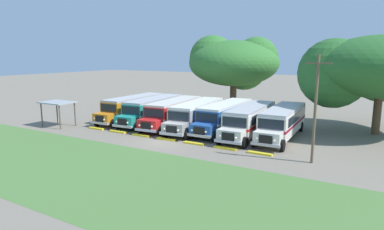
# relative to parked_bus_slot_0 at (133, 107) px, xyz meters

# --- Properties ---
(ground_plane) EXTENTS (220.00, 220.00, 0.00)m
(ground_plane) POSITION_rel_parked_bus_slot_0_xyz_m (9.03, -6.76, -1.58)
(ground_plane) COLOR slate
(foreground_grass_strip) EXTENTS (80.00, 11.45, 0.01)m
(foreground_grass_strip) POSITION_rel_parked_bus_slot_0_xyz_m (9.03, -15.43, -1.58)
(foreground_grass_strip) COLOR #4C7538
(foreground_grass_strip) RESTS_ON ground_plane
(parked_bus_slot_0) EXTENTS (2.90, 10.87, 2.82)m
(parked_bus_slot_0) POSITION_rel_parked_bus_slot_0_xyz_m (0.00, 0.00, 0.00)
(parked_bus_slot_0) COLOR orange
(parked_bus_slot_0) RESTS_ON ground_plane
(parked_bus_slot_1) EXTENTS (3.26, 10.93, 2.82)m
(parked_bus_slot_1) POSITION_rel_parked_bus_slot_0_xyz_m (3.01, -0.05, 0.00)
(parked_bus_slot_1) COLOR teal
(parked_bus_slot_1) RESTS_ON ground_plane
(parked_bus_slot_2) EXTENTS (3.51, 10.97, 2.82)m
(parked_bus_slot_2) POSITION_rel_parked_bus_slot_0_xyz_m (6.09, -0.31, 0.00)
(parked_bus_slot_2) COLOR red
(parked_bus_slot_2) RESTS_ON ground_plane
(parked_bus_slot_3) EXTENTS (3.55, 10.97, 2.82)m
(parked_bus_slot_3) POSITION_rel_parked_bus_slot_0_xyz_m (9.06, -0.40, 0.00)
(parked_bus_slot_3) COLOR #9E9993
(parked_bus_slot_3) RESTS_ON ground_plane
(parked_bus_slot_4) EXTENTS (2.79, 10.85, 2.82)m
(parked_bus_slot_4) POSITION_rel_parked_bus_slot_0_xyz_m (12.01, 0.38, 0.00)
(parked_bus_slot_4) COLOR #23519E
(parked_bus_slot_4) RESTS_ON ground_plane
(parked_bus_slot_5) EXTENTS (3.02, 10.88, 2.82)m
(parked_bus_slot_5) POSITION_rel_parked_bus_slot_0_xyz_m (15.00, -0.30, 0.00)
(parked_bus_slot_5) COLOR silver
(parked_bus_slot_5) RESTS_ON ground_plane
(parked_bus_slot_6) EXTENTS (2.97, 10.88, 2.82)m
(parked_bus_slot_6) POSITION_rel_parked_bus_slot_0_xyz_m (18.02, 0.40, 0.00)
(parked_bus_slot_6) COLOR silver
(parked_bus_slot_6) RESTS_ON ground_plane
(curb_wheelstop_0) EXTENTS (2.00, 0.36, 0.15)m
(curb_wheelstop_0) POSITION_rel_parked_bus_slot_0_xyz_m (0.02, -6.13, -1.51)
(curb_wheelstop_0) COLOR yellow
(curb_wheelstop_0) RESTS_ON ground_plane
(curb_wheelstop_1) EXTENTS (2.00, 0.36, 0.15)m
(curb_wheelstop_1) POSITION_rel_parked_bus_slot_0_xyz_m (3.02, -6.13, -1.51)
(curb_wheelstop_1) COLOR yellow
(curb_wheelstop_1) RESTS_ON ground_plane
(curb_wheelstop_2) EXTENTS (2.00, 0.36, 0.15)m
(curb_wheelstop_2) POSITION_rel_parked_bus_slot_0_xyz_m (6.02, -6.13, -1.51)
(curb_wheelstop_2) COLOR yellow
(curb_wheelstop_2) RESTS_ON ground_plane
(curb_wheelstop_3) EXTENTS (2.00, 0.36, 0.15)m
(curb_wheelstop_3) POSITION_rel_parked_bus_slot_0_xyz_m (9.03, -6.13, -1.51)
(curb_wheelstop_3) COLOR yellow
(curb_wheelstop_3) RESTS_ON ground_plane
(curb_wheelstop_4) EXTENTS (2.00, 0.36, 0.15)m
(curb_wheelstop_4) POSITION_rel_parked_bus_slot_0_xyz_m (12.03, -6.13, -1.51)
(curb_wheelstop_4) COLOR yellow
(curb_wheelstop_4) RESTS_ON ground_plane
(curb_wheelstop_5) EXTENTS (2.00, 0.36, 0.15)m
(curb_wheelstop_5) POSITION_rel_parked_bus_slot_0_xyz_m (15.03, -6.13, -1.51)
(curb_wheelstop_5) COLOR yellow
(curb_wheelstop_5) RESTS_ON ground_plane
(curb_wheelstop_6) EXTENTS (2.00, 0.36, 0.15)m
(curb_wheelstop_6) POSITION_rel_parked_bus_slot_0_xyz_m (18.03, -6.13, -1.51)
(curb_wheelstop_6) COLOR yellow
(curb_wheelstop_6) RESTS_ON ground_plane
(broad_shade_tree) EXTENTS (12.69, 14.27, 10.62)m
(broad_shade_tree) POSITION_rel_parked_bus_slot_0_xyz_m (7.21, 14.33, 5.11)
(broad_shade_tree) COLOR brown
(broad_shade_tree) RESTS_ON ground_plane
(secondary_tree) EXTENTS (13.95, 13.19, 10.62)m
(secondary_tree) POSITION_rel_parked_bus_slot_0_xyz_m (25.46, 6.65, 4.97)
(secondary_tree) COLOR brown
(secondary_tree) RESTS_ON ground_plane
(utility_pole) EXTENTS (1.80, 0.20, 7.81)m
(utility_pole) POSITION_rel_parked_bus_slot_0_xyz_m (22.00, -6.25, 2.58)
(utility_pole) COLOR brown
(utility_pole) RESTS_ON ground_plane
(waiting_shelter) EXTENTS (3.60, 2.60, 2.72)m
(waiting_shelter) POSITION_rel_parked_bus_slot_0_xyz_m (-4.77, -7.05, 0.87)
(waiting_shelter) COLOR brown
(waiting_shelter) RESTS_ON ground_plane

